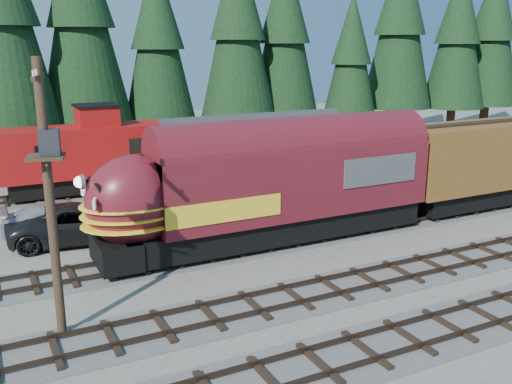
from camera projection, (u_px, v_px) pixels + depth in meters
name	position (u px, v px, depth m)	size (l,w,h in m)	color
ground	(384.00, 257.00, 26.68)	(120.00, 120.00, 0.00)	#6B665B
track_siding	(473.00, 208.00, 34.47)	(68.00, 3.20, 0.33)	#4C4947
track_spur	(90.00, 193.00, 37.85)	(32.00, 3.20, 0.33)	#4C4947
depot	(277.00, 156.00, 34.99)	(12.80, 7.00, 5.30)	yellow
conifer_backdrop	(253.00, 32.00, 47.59)	(78.96, 22.91, 17.51)	black
locomotive	(260.00, 192.00, 27.48)	(17.60, 3.50, 4.79)	black
boxcar	(506.00, 158.00, 34.83)	(15.40, 3.30, 4.84)	black
caboose	(84.00, 154.00, 37.10)	(10.46, 3.03, 5.44)	black
utility_pole	(49.00, 184.00, 18.31)	(1.38, 2.25, 9.35)	black
pickup_truck_a	(80.00, 223.00, 28.65)	(3.20, 6.94, 1.93)	black
pickup_truck_b	(65.00, 218.00, 29.59)	(2.53, 6.23, 1.81)	#B0B3B8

